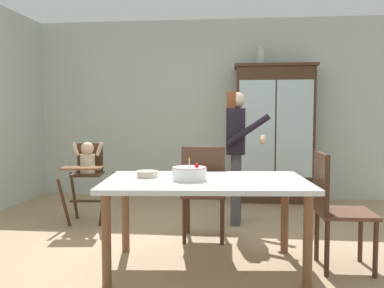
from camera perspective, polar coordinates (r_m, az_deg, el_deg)
The scene contains 11 objects.
ground_plane at distance 4.11m, azimuth -1.12°, elevation -14.04°, with size 6.24×6.24×0.00m, color tan.
wall_back at distance 6.52m, azimuth 1.83°, elevation 4.70°, with size 5.32×0.06×2.70m, color beige.
china_cabinet at distance 6.27m, azimuth 11.01°, elevation 1.44°, with size 1.16×0.48×1.99m.
ceramic_vase at distance 6.31m, azimuth 9.24°, elevation 11.55°, with size 0.13×0.13×0.27m.
high_chair_with_toddler at distance 5.12m, azimuth -13.88°, elevation -3.04°, with size 0.64×0.74×0.95m.
adult_person at distance 4.90m, azimuth 6.08°, elevation 0.44°, with size 0.52×0.51×1.53m.
dining_table at distance 3.50m, azimuth 1.87°, elevation -6.15°, with size 1.74×1.15×0.74m.
birthday_cake at distance 3.44m, azimuth -0.35°, elevation -4.00°, with size 0.28×0.28×0.19m.
serving_bowl at distance 3.62m, azimuth -6.04°, elevation -4.04°, with size 0.18×0.18×0.06m, color #C6AD93.
dining_chair_far_side at distance 4.22m, azimuth 1.58°, elevation -5.77°, with size 0.45×0.45×0.96m.
dining_chair_right_end at distance 3.69m, azimuth 18.41°, elevation -7.40°, with size 0.45×0.45×0.96m.
Camera 1 is at (0.50, -3.87, 1.28)m, focal length 39.67 mm.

